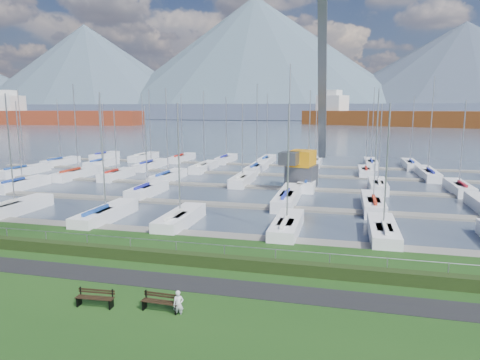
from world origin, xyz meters
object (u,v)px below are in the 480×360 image
(bench_right, at_px, (161,302))
(crane, at_px, (307,140))
(person, at_px, (178,301))
(bench_left, at_px, (95,298))

(bench_right, height_order, crane, crane)
(bench_right, relative_size, person, 1.44)
(bench_right, distance_m, crane, 34.59)
(bench_left, distance_m, crane, 35.37)
(crane, bearing_deg, bench_right, -85.70)
(bench_left, height_order, crane, crane)
(bench_right, bearing_deg, bench_left, -172.07)
(bench_right, bearing_deg, person, -8.43)
(bench_left, height_order, person, person)
(person, distance_m, crane, 34.65)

